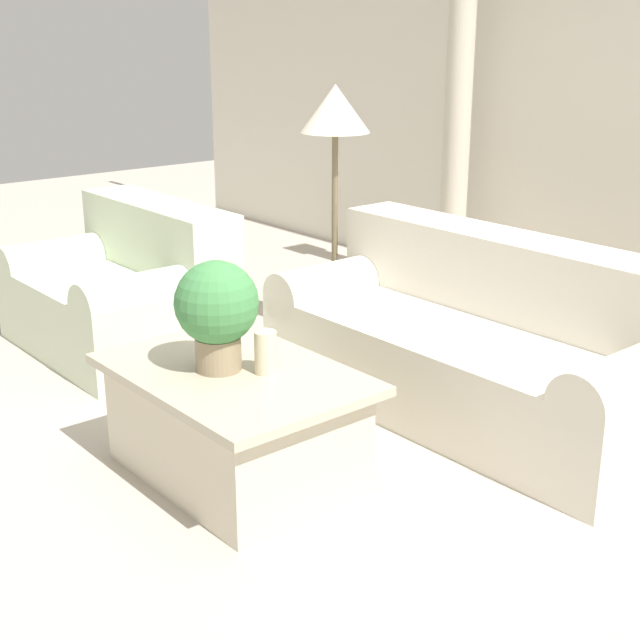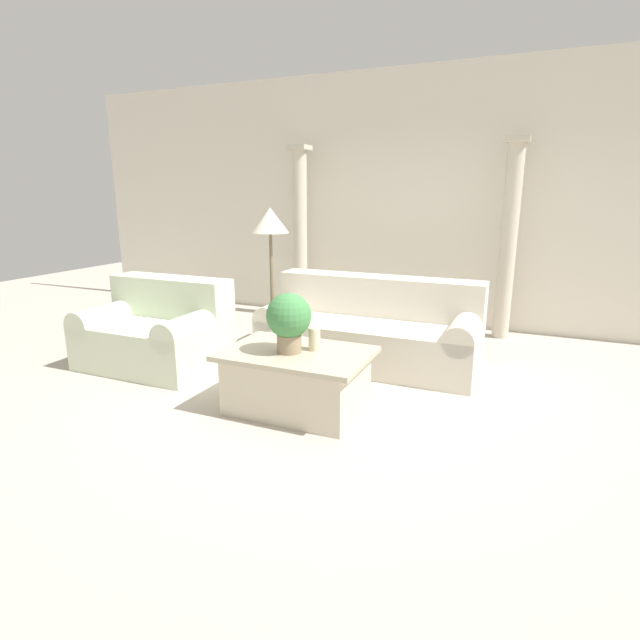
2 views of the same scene
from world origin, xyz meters
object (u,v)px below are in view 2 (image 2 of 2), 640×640
at_px(floor_lamp, 270,228).
at_px(loveseat, 158,330).
at_px(coffee_table, 297,380).
at_px(sofa_long, 371,330).
at_px(potted_plant, 289,319).

bearing_deg(floor_lamp, loveseat, -128.17).
xyz_separation_m(loveseat, coffee_table, (1.78, -0.44, -0.10)).
distance_m(loveseat, coffee_table, 1.84).
xyz_separation_m(coffee_table, floor_lamp, (-1.00, 1.43, 1.07)).
height_order(coffee_table, floor_lamp, floor_lamp).
xyz_separation_m(sofa_long, potted_plant, (-0.22, -1.40, 0.42)).
bearing_deg(potted_plant, sofa_long, 81.25).
distance_m(loveseat, potted_plant, 1.85).
xyz_separation_m(potted_plant, floor_lamp, (-0.96, 1.47, 0.57)).
distance_m(coffee_table, floor_lamp, 2.05).
distance_m(sofa_long, loveseat, 2.16).
bearing_deg(sofa_long, floor_lamp, 176.55).
height_order(sofa_long, coffee_table, sofa_long).
relative_size(loveseat, potted_plant, 2.84).
bearing_deg(potted_plant, floor_lamp, 123.18).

